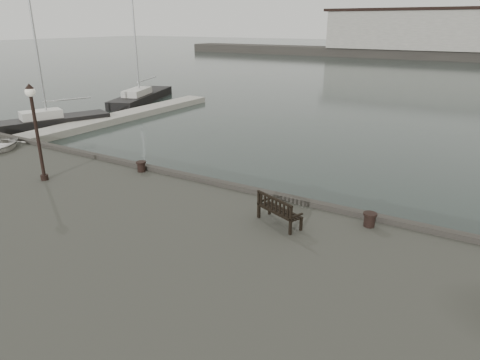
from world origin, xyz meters
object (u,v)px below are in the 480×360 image
object	(u,v)px
bench	(279,216)
bollard_right	(370,220)
lamp_post	(35,120)
yacht_a	(54,124)
yacht_b	(142,99)
bollard_left	(141,167)
dinghy	(3,145)

from	to	relation	value
bench	bollard_right	size ratio (longest dim) A/B	3.77
lamp_post	yacht_a	world-z (taller)	yacht_a
bench	lamp_post	distance (m)	10.10
bollard_right	bench	bearing A→B (deg)	-151.89
yacht_a	yacht_b	xyz separation A→B (m)	(-2.45, 12.10, 0.01)
yacht_a	yacht_b	distance (m)	12.34
bench	yacht_a	xyz separation A→B (m)	(-23.33, 8.98, -1.61)
bollard_left	bench	bearing A→B (deg)	-11.98
bollard_left	dinghy	size ratio (longest dim) A/B	0.19
bench	bollard_left	distance (m)	7.35
bollard_right	yacht_b	xyz separation A→B (m)	(-28.23, 19.77, -1.53)
bench	bollard_left	size ratio (longest dim) A/B	3.80
dinghy	yacht_b	size ratio (longest dim) A/B	0.16
bollard_left	bollard_right	bearing A→B (deg)	-1.28
dinghy	yacht_b	world-z (taller)	yacht_b
bollard_left	dinghy	xyz separation A→B (m)	(-8.20, -1.05, 0.03)
bollard_left	lamp_post	bearing A→B (deg)	-133.12
bollard_left	lamp_post	world-z (taller)	lamp_post
bollard_left	bollard_right	size ratio (longest dim) A/B	0.99
bollard_left	yacht_a	distance (m)	17.84
bollard_right	bollard_left	bearing A→B (deg)	178.72
lamp_post	bench	bearing A→B (deg)	7.25
bollard_right	yacht_b	distance (m)	34.50
yacht_a	bollard_right	bearing A→B (deg)	5.21
lamp_post	dinghy	bearing A→B (deg)	162.94
bollard_left	lamp_post	size ratio (longest dim) A/B	0.12
lamp_post	yacht_b	bearing A→B (deg)	125.61
bench	yacht_b	xyz separation A→B (m)	(-25.78, 21.08, -1.60)
bench	yacht_a	world-z (taller)	yacht_a
lamp_post	dinghy	xyz separation A→B (m)	(-5.61, 1.72, -2.19)
dinghy	yacht_a	xyz separation A→B (m)	(-7.93, 8.51, -1.56)
yacht_b	bench	bearing A→B (deg)	-59.89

